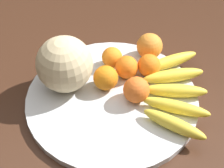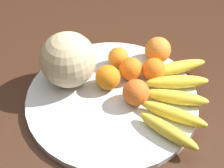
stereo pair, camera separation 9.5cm
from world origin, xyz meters
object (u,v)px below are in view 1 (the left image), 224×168
at_px(fruit_bowl, 112,99).
at_px(orange_back_left, 112,57).
at_px(banana_bunch, 173,90).
at_px(produce_tag, 140,89).
at_px(orange_front_left, 106,78).
at_px(orange_back_right, 149,65).
at_px(orange_top_small, 150,46).
at_px(melon, 64,64).
at_px(orange_front_right, 136,90).
at_px(orange_mid_center, 127,67).
at_px(kitchen_table, 112,113).

relative_size(fruit_bowl, orange_back_left, 7.78).
xyz_separation_m(banana_bunch, produce_tag, (0.04, 0.08, -0.02)).
bearing_deg(produce_tag, orange_back_left, 32.19).
distance_m(orange_front_left, orange_back_right, 0.13).
bearing_deg(orange_top_small, orange_back_right, 161.99).
distance_m(melon, orange_front_right, 0.20).
distance_m(fruit_bowl, orange_front_left, 0.06).
bearing_deg(orange_mid_center, kitchen_table, 129.30).
height_order(fruit_bowl, orange_back_left, orange_back_left).
relative_size(orange_front_left, orange_top_small, 0.89).
bearing_deg(banana_bunch, kitchen_table, 176.48).
bearing_deg(fruit_bowl, orange_top_small, -46.43).
bearing_deg(orange_top_small, fruit_bowl, 133.57).
bearing_deg(kitchen_table, orange_back_right, -72.78).
bearing_deg(melon, orange_mid_center, -91.38).
bearing_deg(orange_back_left, banana_bunch, -138.98).
distance_m(kitchen_table, melon, 0.21).
bearing_deg(orange_front_left, orange_top_small, -57.87).
relative_size(orange_front_left, orange_back_right, 1.05).
bearing_deg(orange_back_left, fruit_bowl, 166.83).
bearing_deg(orange_mid_center, orange_front_right, -178.81).
bearing_deg(melon, orange_back_right, -92.82).
height_order(banana_bunch, orange_mid_center, orange_mid_center).
height_order(kitchen_table, orange_back_left, orange_back_left).
distance_m(fruit_bowl, melon, 0.16).
bearing_deg(melon, orange_top_small, -76.36).
bearing_deg(fruit_bowl, kitchen_table, -11.47).
bearing_deg(orange_back_left, produce_tag, -154.65).
height_order(orange_back_right, produce_tag, orange_back_right).
height_order(orange_front_left, orange_front_right, orange_front_right).
bearing_deg(melon, fruit_bowl, -124.39).
distance_m(orange_front_left, orange_back_left, 0.09).
height_order(fruit_bowl, produce_tag, produce_tag).
distance_m(kitchen_table, produce_tag, 0.13).
bearing_deg(orange_front_right, orange_mid_center, 1.19).
relative_size(banana_bunch, orange_top_small, 4.25).
height_order(orange_mid_center, orange_back_left, orange_mid_center).
xyz_separation_m(orange_back_right, produce_tag, (-0.05, 0.04, -0.03)).
relative_size(orange_mid_center, orange_back_right, 1.00).
relative_size(orange_mid_center, produce_tag, 0.71).
distance_m(orange_back_left, orange_back_right, 0.11).
xyz_separation_m(orange_front_right, produce_tag, (0.03, -0.02, -0.03)).
height_order(melon, orange_back_right, melon).
xyz_separation_m(melon, banana_bunch, (-0.10, -0.27, -0.06)).
bearing_deg(orange_mid_center, orange_back_right, -96.71).
bearing_deg(produce_tag, kitchen_table, 83.92).
xyz_separation_m(kitchen_table, orange_mid_center, (0.04, -0.05, 0.13)).
xyz_separation_m(melon, produce_tag, (-0.06, -0.19, -0.07)).
xyz_separation_m(orange_mid_center, orange_back_right, (-0.01, -0.06, -0.00)).
relative_size(melon, orange_top_small, 1.99).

